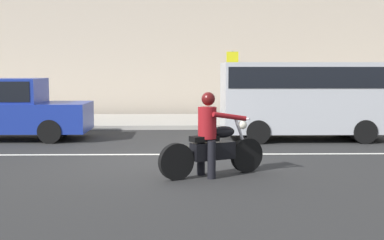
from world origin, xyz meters
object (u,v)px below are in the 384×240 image
object	(u,v)px
parked_van_silver	(304,95)
parked_sedan_cobalt_blue	(1,108)
street_sign_post	(232,78)
pedestrian_bystander	(272,93)
motorcycle_with_rider_crimson	(212,142)

from	to	relation	value
parked_van_silver	parked_sedan_cobalt_blue	xyz separation A→B (m)	(-8.52, 0.15, -0.37)
street_sign_post	pedestrian_bystander	bearing A→B (deg)	-24.65
parked_sedan_cobalt_blue	motorcycle_with_rider_crimson	bearing A→B (deg)	-42.36
street_sign_post	parked_sedan_cobalt_blue	bearing A→B (deg)	-146.83
motorcycle_with_rider_crimson	street_sign_post	xyz separation A→B (m)	(1.32, 9.68, 1.02)
street_sign_post	pedestrian_bystander	xyz separation A→B (m)	(1.38, -0.63, -0.53)
motorcycle_with_rider_crimson	parked_sedan_cobalt_blue	distance (m)	7.63
parked_sedan_cobalt_blue	pedestrian_bystander	xyz separation A→B (m)	(8.33, 3.91, 0.24)
parked_sedan_cobalt_blue	street_sign_post	size ratio (longest dim) A/B	1.88
parked_sedan_cobalt_blue	pedestrian_bystander	world-z (taller)	pedestrian_bystander
parked_sedan_cobalt_blue	street_sign_post	distance (m)	8.34
motorcycle_with_rider_crimson	parked_sedan_cobalt_blue	size ratio (longest dim) A/B	0.42
parked_sedan_cobalt_blue	street_sign_post	bearing A→B (deg)	33.17
parked_van_silver	parked_sedan_cobalt_blue	distance (m)	8.53
motorcycle_with_rider_crimson	parked_sedan_cobalt_blue	bearing A→B (deg)	137.64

